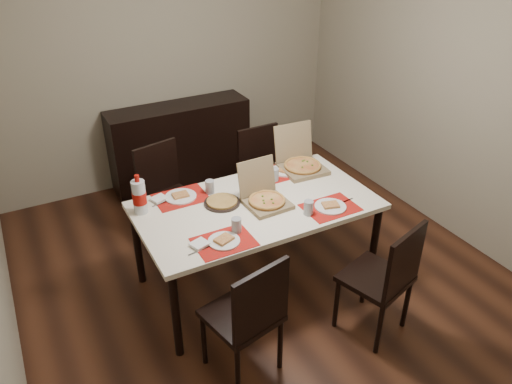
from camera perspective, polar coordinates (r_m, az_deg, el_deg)
ground at (r=4.35m, az=0.19°, el=-8.86°), size 3.80×4.00×0.02m
room_walls at (r=3.90m, az=-2.89°, el=15.30°), size 3.84×4.02×2.62m
sideboard at (r=5.52m, az=-8.64°, el=5.36°), size 1.50×0.40×0.90m
dining_table at (r=3.83m, az=0.00°, el=-2.16°), size 1.80×1.00×0.75m
chair_near_left at (r=3.20m, az=-0.86°, el=-13.81°), size 0.50×0.50×0.93m
chair_near_right at (r=3.58m, az=14.58°, el=-9.29°), size 0.53×0.53×0.93m
chair_far_left at (r=4.51m, az=-10.27°, el=0.11°), size 0.51×0.51×0.93m
chair_far_right at (r=4.76m, az=0.89°, el=2.34°), size 0.43×0.43×0.93m
setting_near_left at (r=3.39m, az=-3.60°, el=-5.17°), size 0.47×0.30×0.11m
setting_near_right at (r=3.74m, az=7.82°, el=-1.70°), size 0.46×0.30×0.11m
setting_far_left at (r=3.91m, az=-8.03°, el=-0.28°), size 0.50×0.30×0.11m
setting_far_right at (r=4.20m, az=2.96°, el=2.33°), size 0.45×0.30×0.11m
napkin_loose at (r=3.81m, az=1.23°, el=-0.98°), size 0.14×0.14×0.02m
pizza_box_center at (r=3.77m, az=1.02°, el=-0.63°), size 0.32×0.36×0.31m
pizza_box_right at (r=4.28m, az=5.13°, el=3.32°), size 0.38×0.41×0.36m
faina_plate at (r=3.79m, az=-3.90°, el=-1.15°), size 0.28×0.28×0.03m
dip_bowl at (r=3.99m, az=-0.71°, el=0.64°), size 0.14×0.14×0.03m
soda_bottle at (r=3.72m, az=-13.18°, el=-0.55°), size 0.10×0.10×0.31m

